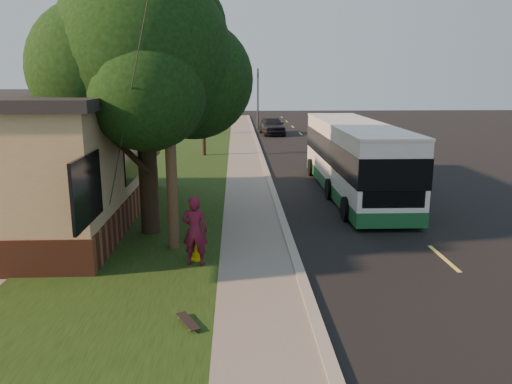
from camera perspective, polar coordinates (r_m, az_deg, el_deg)
ground at (r=13.36m, az=4.50°, el=-7.83°), size 120.00×120.00×0.00m
road at (r=23.55m, az=11.34°, el=1.15°), size 8.00×80.00×0.01m
curb at (r=22.93m, az=1.58°, el=1.23°), size 0.25×80.00×0.12m
sidewalk at (r=22.89m, az=-0.92°, el=1.16°), size 2.00×80.00×0.08m
grass_verge at (r=23.08m, az=-9.64°, el=1.06°), size 5.00×80.00×0.07m
fire_hydrant at (r=13.17m, az=-6.84°, el=-6.20°), size 0.32×0.32×0.74m
utility_pole at (r=13.51m, az=-10.06°, el=12.33°), size 2.86×3.21×9.07m
leafy_tree at (r=15.28m, az=-12.63°, el=14.29°), size 6.30×6.00×7.80m
bare_tree_near at (r=30.57m, az=-6.05°, el=8.08°), size 1.38×1.21×4.31m
bare_tree_far at (r=42.51m, az=-4.34°, el=9.29°), size 1.38×1.21×4.03m
traffic_signal at (r=46.47m, az=0.20°, el=11.08°), size 0.18×0.22×5.50m
transit_bus at (r=20.83m, az=11.12°, el=4.00°), size 2.50×10.86×2.94m
skateboarder at (r=12.70m, az=-7.00°, el=-4.41°), size 0.70×0.51×1.79m
skateboard_main at (r=10.06m, az=-7.78°, el=-14.45°), size 0.55×0.82×0.08m
dumpster at (r=18.30m, az=-21.02°, el=-0.89°), size 1.60×1.44×1.16m
distant_car at (r=42.29m, az=1.83°, el=7.62°), size 2.18×4.62×1.53m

